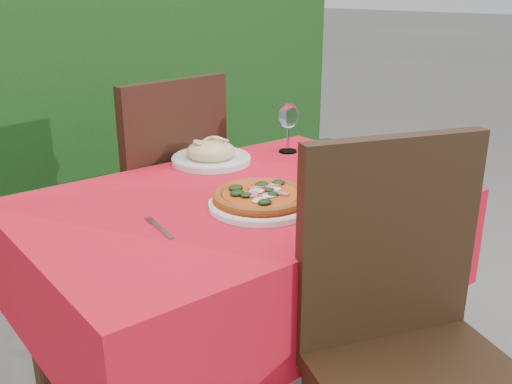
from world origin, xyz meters
TOP-DOWN VIEW (x-y plane):
  - hedge at (0.00, 1.55)m, footprint 3.20×0.55m
  - dining_table at (0.00, 0.00)m, footprint 1.26×0.86m
  - chair_near at (0.02, -0.61)m, footprint 0.59×0.59m
  - chair_far at (0.06, 0.60)m, footprint 0.52×0.52m
  - pizza_plate at (-0.01, -0.12)m, footprint 0.35×0.35m
  - pasta_plate at (0.12, 0.33)m, footprint 0.28×0.28m
  - water_glass at (0.42, 0.06)m, footprint 0.06×0.06m
  - wine_glass at (0.43, 0.27)m, footprint 0.08×0.08m
  - fork at (-0.31, -0.08)m, footprint 0.04×0.17m

SIDE VIEW (x-z plane):
  - chair_near at x=0.02m, z-range 0.07..1.09m
  - chair_far at x=0.06m, z-range 0.07..1.10m
  - dining_table at x=0.00m, z-range 0.22..0.97m
  - fork at x=-0.31m, z-range 0.75..0.75m
  - pizza_plate at x=-0.01m, z-range 0.75..0.80m
  - pasta_plate at x=0.12m, z-range 0.74..0.82m
  - water_glass at x=0.42m, z-range 0.74..0.83m
  - wine_glass at x=0.43m, z-range 0.79..0.97m
  - hedge at x=0.00m, z-range 0.03..1.81m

